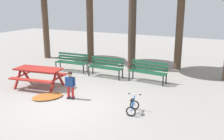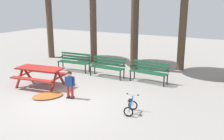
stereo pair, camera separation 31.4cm
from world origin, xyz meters
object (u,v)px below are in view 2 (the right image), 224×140
at_px(child_standing, 70,83).
at_px(kids_bicycle, 131,107).
at_px(picnic_table, 40,72).
at_px(park_bench_far_left, 74,60).
at_px(park_bench_right, 149,70).
at_px(park_bench_left, 108,66).

bearing_deg(child_standing, kids_bicycle, -3.17).
xyz_separation_m(picnic_table, child_standing, (1.81, -0.47, -0.03)).
height_order(park_bench_far_left, park_bench_right, same).
relative_size(park_bench_left, park_bench_right, 0.98).
height_order(park_bench_left, child_standing, child_standing).
height_order(picnic_table, park_bench_right, park_bench_right).
relative_size(picnic_table, park_bench_right, 1.21).
bearing_deg(park_bench_right, park_bench_left, -176.30).
height_order(park_bench_right, kids_bicycle, park_bench_right).
relative_size(park_bench_far_left, park_bench_left, 1.02).
xyz_separation_m(park_bench_far_left, park_bench_left, (1.91, -0.12, 0.00)).
bearing_deg(park_bench_right, child_standing, -119.77).
height_order(park_bench_left, park_bench_right, same).
bearing_deg(child_standing, park_bench_right, 60.23).
relative_size(park_bench_left, kids_bicycle, 2.66).
bearing_deg(child_standing, park_bench_far_left, 124.23).
distance_m(picnic_table, park_bench_right, 4.39).
xyz_separation_m(park_bench_far_left, kids_bicycle, (4.43, -3.17, -0.31)).
bearing_deg(park_bench_left, picnic_table, -123.86).
bearing_deg(kids_bicycle, park_bench_right, 100.97).
distance_m(park_bench_right, child_standing, 3.51).
relative_size(park_bench_right, child_standing, 1.67).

